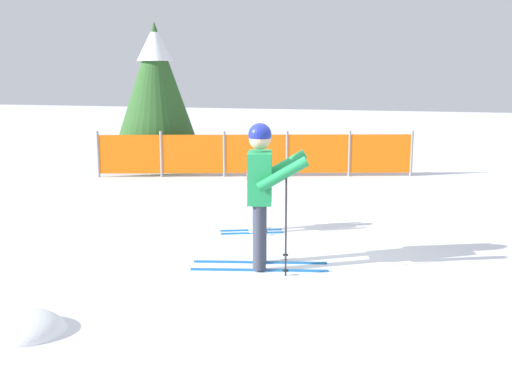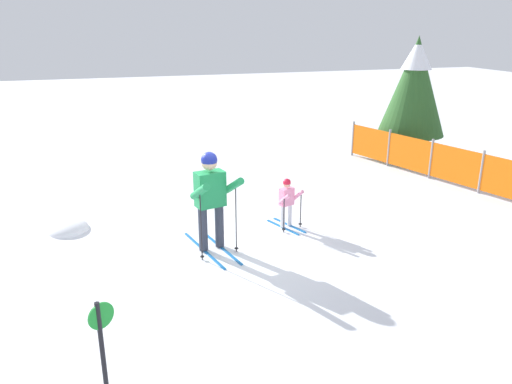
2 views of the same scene
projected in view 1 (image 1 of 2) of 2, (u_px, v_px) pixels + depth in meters
The scene contains 6 objects.
ground_plane at pixel (265, 264), 7.92m from camera, with size 60.00×60.00×0.00m, color white.
skier_adult at pixel (262, 182), 7.61m from camera, with size 1.69×0.84×1.75m.
skier_child at pixel (253, 195), 9.36m from camera, with size 0.94×0.56×0.98m.
safety_fence at pixel (256, 154), 14.23m from camera, with size 6.76×1.99×1.02m.
conifer_far at pixel (156, 79), 14.93m from camera, with size 1.85×1.85×3.44m.
snow_mound at pixel (19, 331), 5.91m from camera, with size 0.89×0.76×0.36m, color white.
Camera 1 is at (1.83, -7.38, 2.38)m, focal length 45.00 mm.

